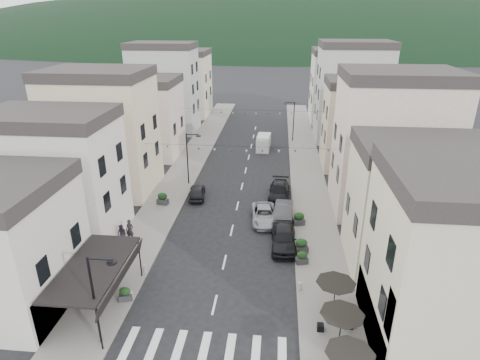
# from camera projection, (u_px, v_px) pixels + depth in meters

# --- Properties ---
(sidewalk_left) EXTENTS (4.00, 76.00, 0.12)m
(sidewalk_left) POSITION_uv_depth(u_px,v_px,m) (188.00, 165.00, 51.29)
(sidewalk_left) COLOR slate
(sidewalk_left) RESTS_ON ground
(sidewalk_right) EXTENTS (4.00, 76.00, 0.12)m
(sidewalk_right) POSITION_uv_depth(u_px,v_px,m) (306.00, 169.00, 49.96)
(sidewalk_right) COLOR slate
(sidewalk_right) RESTS_ON ground
(hill_backdrop) EXTENTS (640.00, 360.00, 70.00)m
(hill_backdrop) POSITION_uv_depth(u_px,v_px,m) (276.00, 40.00, 297.03)
(hill_backdrop) COLOR black
(hill_backdrop) RESTS_ON ground
(bistro_building) EXTENTS (10.00, 8.00, 10.00)m
(bistro_building) POSITION_uv_depth(u_px,v_px,m) (471.00, 273.00, 21.70)
(bistro_building) COLOR beige
(bistro_building) RESTS_ON ground
(boutique_awning) EXTENTS (3.77, 7.50, 3.28)m
(boutique_awning) POSITION_uv_depth(u_px,v_px,m) (97.00, 268.00, 25.28)
(boutique_awning) COLOR black
(boutique_awning) RESTS_ON ground
(buildings_row_left) EXTENTS (10.20, 54.16, 14.00)m
(buildings_row_left) POSITION_uv_depth(u_px,v_px,m) (145.00, 107.00, 54.88)
(buildings_row_left) COLOR beige
(buildings_row_left) RESTS_ON ground
(buildings_row_right) EXTENTS (10.20, 54.16, 14.50)m
(buildings_row_right) POSITION_uv_depth(u_px,v_px,m) (363.00, 113.00, 51.16)
(buildings_row_right) COLOR beige
(buildings_row_right) RESTS_ON ground
(cafe_terrace) EXTENTS (2.50, 8.10, 2.53)m
(cafe_terrace) POSITION_uv_depth(u_px,v_px,m) (342.00, 318.00, 22.22)
(cafe_terrace) COLOR black
(cafe_terrace) RESTS_ON ground
(streetlamp_left_near) EXTENTS (1.70, 0.56, 6.00)m
(streetlamp_left_near) POSITION_uv_depth(u_px,v_px,m) (98.00, 292.00, 22.17)
(streetlamp_left_near) COLOR black
(streetlamp_left_near) RESTS_ON ground
(streetlamp_left_far) EXTENTS (1.70, 0.56, 6.00)m
(streetlamp_left_far) POSITION_uv_depth(u_px,v_px,m) (190.00, 154.00, 44.23)
(streetlamp_left_far) COLOR black
(streetlamp_left_far) RESTS_ON ground
(streetlamp_right_far) EXTENTS (1.70, 0.56, 6.00)m
(streetlamp_right_far) POSITION_uv_depth(u_px,v_px,m) (292.00, 117.00, 59.75)
(streetlamp_right_far) COLOR black
(streetlamp_right_far) RESTS_ON ground
(bollards) EXTENTS (11.66, 10.26, 0.60)m
(bollards) POSITION_uv_depth(u_px,v_px,m) (213.00, 305.00, 26.13)
(bollards) COLOR gray
(bollards) RESTS_ON ground
(bunting_near) EXTENTS (19.00, 0.28, 0.62)m
(bunting_near) POSITION_uv_depth(u_px,v_px,m) (238.00, 150.00, 39.29)
(bunting_near) COLOR black
(bunting_near) RESTS_ON ground
(bunting_far) EXTENTS (19.00, 0.28, 0.62)m
(bunting_far) POSITION_uv_depth(u_px,v_px,m) (250.00, 113.00, 54.00)
(bunting_far) COLOR black
(bunting_far) RESTS_ON ground
(parked_car_a) EXTENTS (2.11, 5.06, 1.71)m
(parked_car_a) POSITION_uv_depth(u_px,v_px,m) (284.00, 238.00, 33.11)
(parked_car_a) COLOR black
(parked_car_a) RESTS_ON ground
(parked_car_b) EXTENTS (1.94, 4.84, 1.56)m
(parked_car_b) POSITION_uv_depth(u_px,v_px,m) (283.00, 213.00, 37.36)
(parked_car_b) COLOR #353537
(parked_car_b) RESTS_ON ground
(parked_car_c) EXTENTS (2.76, 5.10, 1.36)m
(parked_car_c) POSITION_uv_depth(u_px,v_px,m) (264.00, 215.00, 37.26)
(parked_car_c) COLOR #919499
(parked_car_c) RESTS_ON ground
(parked_car_d) EXTENTS (2.37, 5.30, 1.51)m
(parked_car_d) POSITION_uv_depth(u_px,v_px,m) (279.00, 191.00, 42.05)
(parked_car_d) COLOR black
(parked_car_d) RESTS_ON ground
(parked_car_e) EXTENTS (2.12, 4.17, 1.36)m
(parked_car_e) POSITION_uv_depth(u_px,v_px,m) (197.00, 192.00, 42.11)
(parked_car_e) COLOR black
(parked_car_e) RESTS_ON ground
(delivery_van) EXTENTS (1.98, 4.56, 2.15)m
(delivery_van) POSITION_uv_depth(u_px,v_px,m) (264.00, 142.00, 57.20)
(delivery_van) COLOR silver
(delivery_van) RESTS_ON ground
(pedestrian_a) EXTENTS (0.74, 0.52, 1.90)m
(pedestrian_a) POSITION_uv_depth(u_px,v_px,m) (130.00, 230.00, 33.84)
(pedestrian_a) COLOR black
(pedestrian_a) RESTS_ON sidewalk_left
(pedestrian_b) EXTENTS (0.97, 0.82, 1.74)m
(pedestrian_b) POSITION_uv_depth(u_px,v_px,m) (122.00, 234.00, 33.33)
(pedestrian_b) COLOR black
(pedestrian_b) RESTS_ON sidewalk_left
(planter_la) EXTENTS (0.97, 0.69, 0.99)m
(planter_la) POSITION_uv_depth(u_px,v_px,m) (125.00, 294.00, 26.85)
(planter_la) COLOR #2C2C2E
(planter_la) RESTS_ON sidewalk_left
(planter_lb) EXTENTS (1.21, 0.81, 1.25)m
(planter_lb) POSITION_uv_depth(u_px,v_px,m) (163.00, 199.00, 40.42)
(planter_lb) COLOR #313033
(planter_lb) RESTS_ON sidewalk_left
(planter_ra) EXTENTS (1.22, 0.84, 1.24)m
(planter_ra) POSITION_uv_depth(u_px,v_px,m) (301.00, 246.00, 32.18)
(planter_ra) COLOR #2D2D30
(planter_ra) RESTS_ON sidewalk_right
(planter_rb) EXTENTS (1.03, 0.74, 1.03)m
(planter_rb) POSITION_uv_depth(u_px,v_px,m) (302.00, 258.00, 30.81)
(planter_rb) COLOR #2D2C2F
(planter_rb) RESTS_ON sidewalk_right
(planter_rc) EXTENTS (1.20, 0.86, 1.21)m
(planter_rc) POSITION_uv_depth(u_px,v_px,m) (299.00, 219.00, 36.48)
(planter_rc) COLOR #2F2F32
(planter_rc) RESTS_ON sidewalk_right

